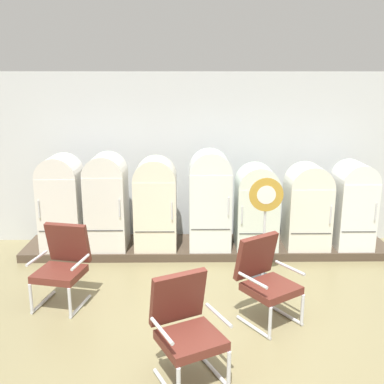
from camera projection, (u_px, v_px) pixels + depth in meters
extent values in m
cube|color=olive|center=(220.00, 364.00, 4.54)|extent=(12.00, 10.00, 0.05)
cube|color=silver|center=(206.00, 159.00, 7.71)|extent=(11.76, 0.12, 2.94)
cube|color=#47443F|center=(206.00, 93.00, 7.43)|extent=(11.76, 0.07, 0.06)
cube|color=#4A3C2E|center=(207.00, 247.00, 7.45)|extent=(6.02, 0.95, 0.13)
cube|color=silver|center=(62.00, 212.00, 7.14)|extent=(0.64, 0.63, 1.20)
cylinder|color=silver|center=(60.00, 175.00, 6.99)|extent=(0.64, 0.62, 0.64)
cube|color=#383838|center=(58.00, 231.00, 6.88)|extent=(0.59, 0.01, 0.01)
cylinder|color=silver|center=(39.00, 209.00, 6.78)|extent=(0.02, 0.02, 0.28)
cube|color=silver|center=(107.00, 211.00, 7.16)|extent=(0.63, 0.67, 1.22)
cylinder|color=silver|center=(105.00, 174.00, 7.01)|extent=(0.63, 0.65, 0.63)
cube|color=#383838|center=(104.00, 231.00, 6.89)|extent=(0.58, 0.01, 0.01)
cylinder|color=silver|center=(120.00, 208.00, 6.79)|extent=(0.02, 0.02, 0.28)
cube|color=beige|center=(156.00, 213.00, 7.16)|extent=(0.67, 0.62, 1.15)
cylinder|color=beige|center=(155.00, 179.00, 7.01)|extent=(0.67, 0.61, 0.67)
cube|color=#383838|center=(155.00, 232.00, 6.90)|extent=(0.61, 0.01, 0.01)
cylinder|color=silver|center=(172.00, 211.00, 6.81)|extent=(0.02, 0.02, 0.28)
cube|color=silver|center=(210.00, 210.00, 7.16)|extent=(0.66, 0.63, 1.26)
cylinder|color=silver|center=(210.00, 171.00, 7.00)|extent=(0.66, 0.62, 0.66)
cube|color=#383838|center=(211.00, 229.00, 6.90)|extent=(0.61, 0.01, 0.01)
cylinder|color=silver|center=(229.00, 206.00, 6.80)|extent=(0.02, 0.02, 0.28)
cube|color=silver|center=(256.00, 216.00, 7.20)|extent=(0.66, 0.63, 1.03)
cylinder|color=silver|center=(257.00, 185.00, 7.07)|extent=(0.66, 0.62, 0.66)
cube|color=#383838|center=(259.00, 234.00, 6.93)|extent=(0.61, 0.01, 0.01)
cylinder|color=silver|center=(242.00, 215.00, 6.84)|extent=(0.02, 0.02, 0.28)
cube|color=silver|center=(307.00, 216.00, 7.20)|extent=(0.69, 0.62, 1.03)
cylinder|color=silver|center=(309.00, 186.00, 7.07)|extent=(0.69, 0.60, 0.69)
cube|color=#383838|center=(311.00, 233.00, 6.94)|extent=(0.63, 0.01, 0.01)
cylinder|color=silver|center=(331.00, 215.00, 6.86)|extent=(0.02, 0.02, 0.28)
cube|color=white|center=(352.00, 213.00, 7.23)|extent=(0.59, 0.68, 1.11)
cylinder|color=white|center=(355.00, 180.00, 7.09)|extent=(0.59, 0.66, 0.59)
cube|color=#383838|center=(359.00, 232.00, 6.95)|extent=(0.54, 0.01, 0.01)
cylinder|color=silver|center=(376.00, 212.00, 6.85)|extent=(0.02, 0.02, 0.28)
cylinder|color=silver|center=(43.00, 302.00, 5.72)|extent=(0.16, 0.56, 0.04)
cylinder|color=silver|center=(31.00, 298.00, 5.42)|extent=(0.05, 0.05, 0.38)
cylinder|color=silver|center=(81.00, 306.00, 5.61)|extent=(0.16, 0.56, 0.04)
cylinder|color=silver|center=(70.00, 303.00, 5.32)|extent=(0.05, 0.05, 0.38)
cube|color=maroon|center=(59.00, 274.00, 5.56)|extent=(0.66, 0.62, 0.09)
cube|color=maroon|center=(68.00, 242.00, 5.75)|extent=(0.58, 0.30, 0.54)
cylinder|color=silver|center=(37.00, 258.00, 5.57)|extent=(0.14, 0.46, 0.04)
cylinder|color=silver|center=(80.00, 262.00, 5.45)|extent=(0.14, 0.46, 0.04)
cylinder|color=silver|center=(253.00, 327.00, 5.13)|extent=(0.35, 0.49, 0.04)
cylinder|color=silver|center=(270.00, 323.00, 4.88)|extent=(0.06, 0.06, 0.38)
cylinder|color=silver|center=(285.00, 314.00, 5.42)|extent=(0.35, 0.49, 0.04)
cylinder|color=silver|center=(302.00, 309.00, 5.16)|extent=(0.06, 0.06, 0.38)
cube|color=maroon|center=(271.00, 288.00, 5.17)|extent=(0.75, 0.74, 0.09)
cube|color=maroon|center=(256.00, 256.00, 5.32)|extent=(0.56, 0.46, 0.54)
cylinder|color=silver|center=(253.00, 280.00, 4.96)|extent=(0.29, 0.41, 0.04)
cylinder|color=silver|center=(290.00, 268.00, 5.29)|extent=(0.29, 0.41, 0.04)
cylinder|color=silver|center=(214.00, 371.00, 4.37)|extent=(0.29, 0.52, 0.04)
cylinder|color=silver|center=(229.00, 370.00, 4.09)|extent=(0.05, 0.05, 0.38)
cube|color=maroon|center=(191.00, 340.00, 4.15)|extent=(0.73, 0.71, 0.09)
cube|color=maroon|center=(178.00, 297.00, 4.31)|extent=(0.58, 0.41, 0.54)
cylinder|color=silver|center=(162.00, 331.00, 3.97)|extent=(0.24, 0.43, 0.04)
cylinder|color=silver|center=(219.00, 315.00, 4.23)|extent=(0.24, 0.43, 0.04)
cylinder|color=#2D2D30|center=(262.00, 278.00, 6.42)|extent=(0.32, 0.32, 0.03)
cylinder|color=silver|center=(264.00, 237.00, 6.26)|extent=(0.04, 0.04, 1.24)
cylinder|color=#B2882C|center=(266.00, 195.00, 6.08)|extent=(0.48, 0.02, 0.48)
cylinder|color=white|center=(266.00, 195.00, 6.07)|extent=(0.26, 0.00, 0.26)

